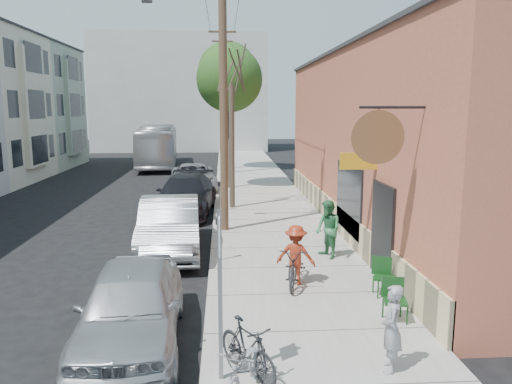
{
  "coord_description": "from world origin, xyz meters",
  "views": [
    {
      "loc": [
        2.42,
        -13.14,
        4.48
      ],
      "look_at": [
        3.59,
        4.51,
        1.5
      ],
      "focal_mm": 35.0,
      "sensor_mm": 36.0,
      "label": 1
    }
  ],
  "objects": [
    {
      "name": "ground",
      "position": [
        0.0,
        0.0,
        0.0
      ],
      "size": [
        120.0,
        120.0,
        0.0
      ],
      "primitive_type": "plane",
      "color": "black"
    },
    {
      "name": "sidewalk",
      "position": [
        4.25,
        11.0,
        0.07
      ],
      "size": [
        4.5,
        58.0,
        0.15
      ],
      "primitive_type": "cube",
      "color": "#9F9C94",
      "rests_on": "ground"
    },
    {
      "name": "cafe_building",
      "position": [
        8.99,
        4.99,
        3.3
      ],
      "size": [
        6.6,
        20.2,
        6.61
      ],
      "color": "#A8553E",
      "rests_on": "ground"
    },
    {
      "name": "end_cap_building",
      "position": [
        -2.0,
        42.0,
        6.0
      ],
      "size": [
        18.0,
        8.0,
        12.0
      ],
      "primitive_type": "cube",
      "color": "#B7B7B1",
      "rests_on": "ground"
    },
    {
      "name": "sign_post",
      "position": [
        2.35,
        -5.64,
        1.83
      ],
      "size": [
        0.07,
        0.45,
        2.8
      ],
      "color": "slate",
      "rests_on": "sidewalk"
    },
    {
      "name": "parking_meter_near",
      "position": [
        2.25,
        0.75,
        0.98
      ],
      "size": [
        0.14,
        0.14,
        1.24
      ],
      "color": "slate",
      "rests_on": "sidewalk"
    },
    {
      "name": "parking_meter_far",
      "position": [
        2.25,
        7.81,
        0.98
      ],
      "size": [
        0.14,
        0.14,
        1.24
      ],
      "color": "slate",
      "rests_on": "sidewalk"
    },
    {
      "name": "utility_pole_near",
      "position": [
        2.39,
        4.45,
        5.41
      ],
      "size": [
        3.57,
        0.28,
        10.0
      ],
      "color": "#503A28",
      "rests_on": "sidewalk"
    },
    {
      "name": "utility_pole_far",
      "position": [
        2.45,
        20.38,
        5.34
      ],
      "size": [
        1.8,
        0.28,
        10.0
      ],
      "color": "#503A28",
      "rests_on": "sidewalk"
    },
    {
      "name": "tree_bare",
      "position": [
        2.8,
        8.57,
        2.82
      ],
      "size": [
        0.24,
        0.24,
        5.33
      ],
      "color": "#44392C",
      "rests_on": "sidewalk"
    },
    {
      "name": "tree_leafy_mid",
      "position": [
        2.8,
        14.27,
        6.01
      ],
      "size": [
        3.55,
        3.55,
        7.66
      ],
      "color": "#44392C",
      "rests_on": "sidewalk"
    },
    {
      "name": "tree_leafy_far",
      "position": [
        2.8,
        23.06,
        7.01
      ],
      "size": [
        4.2,
        4.2,
        8.98
      ],
      "color": "#44392C",
      "rests_on": "sidewalk"
    },
    {
      "name": "patio_chair_a",
      "position": [
        6.13,
        -2.25,
        0.59
      ],
      "size": [
        0.66,
        0.66,
        0.88
      ],
      "primitive_type": null,
      "rotation": [
        0.0,
        0.0,
        -0.42
      ],
      "color": "#0F3613",
      "rests_on": "sidewalk"
    },
    {
      "name": "patio_chair_b",
      "position": [
        5.91,
        -3.66,
        0.59
      ],
      "size": [
        0.59,
        0.59,
        0.88
      ],
      "primitive_type": null,
      "rotation": [
        0.0,
        0.0,
        -0.21
      ],
      "color": "#0F3613",
      "rests_on": "sidewalk"
    },
    {
      "name": "patron_grey",
      "position": [
        5.17,
        -5.56,
        0.89
      ],
      "size": [
        0.49,
        0.62,
        1.48
      ],
      "primitive_type": "imported",
      "rotation": [
        0.0,
        0.0,
        -1.85
      ],
      "color": "gray",
      "rests_on": "sidewalk"
    },
    {
      "name": "patron_green",
      "position": [
        5.45,
        0.81,
        1.0
      ],
      "size": [
        0.91,
        1.01,
        1.7
      ],
      "primitive_type": "imported",
      "rotation": [
        0.0,
        0.0,
        -1.19
      ],
      "color": "#2E7445",
      "rests_on": "sidewalk"
    },
    {
      "name": "cyclist",
      "position": [
        4.19,
        -1.35,
        0.9
      ],
      "size": [
        1.1,
        0.83,
        1.5
      ],
      "primitive_type": "imported",
      "rotation": [
        0.0,
        0.0,
        2.83
      ],
      "color": "maroon",
      "rests_on": "sidewalk"
    },
    {
      "name": "cyclist_bike",
      "position": [
        4.19,
        -1.35,
        0.65
      ],
      "size": [
        1.12,
        2.01,
        1.0
      ],
      "primitive_type": "imported",
      "rotation": [
        0.0,
        0.0,
        -0.25
      ],
      "color": "black",
      "rests_on": "sidewalk"
    },
    {
      "name": "parked_bike_a",
      "position": [
        2.78,
        -5.55,
        0.61
      ],
      "size": [
        1.19,
        1.53,
        0.92
      ],
      "primitive_type": "imported",
      "rotation": [
        0.0,
        0.0,
        0.56
      ],
      "color": "black",
      "rests_on": "sidewalk"
    },
    {
      "name": "parked_bike_b",
      "position": [
        2.74,
        -6.16,
        0.58
      ],
      "size": [
        1.2,
        1.73,
        0.86
      ],
      "primitive_type": "imported",
      "rotation": [
        0.0,
        0.0,
        -0.43
      ],
      "color": "gray",
      "rests_on": "sidewalk"
    },
    {
      "name": "car_0",
      "position": [
        0.66,
        -4.08,
        0.79
      ],
      "size": [
        2.08,
        4.7,
        1.57
      ],
      "primitive_type": "imported",
      "rotation": [
        0.0,
        0.0,
        0.05
      ],
      "color": "#A2A3A9",
      "rests_on": "ground"
    },
    {
      "name": "car_1",
      "position": [
        0.73,
        2.15,
        0.85
      ],
      "size": [
        2.14,
        5.28,
        1.7
      ],
      "primitive_type": "imported",
      "rotation": [
        0.0,
        0.0,
        0.07
      ],
      "color": "#929599",
      "rests_on": "ground"
    },
    {
      "name": "car_2",
      "position": [
        0.8,
        8.04,
        0.81
      ],
      "size": [
        2.7,
        5.76,
        1.63
      ],
      "primitive_type": "imported",
      "rotation": [
        0.0,
        0.0,
        -0.08
      ],
      "color": "black",
      "rests_on": "ground"
    },
    {
      "name": "car_3",
      "position": [
        0.77,
        13.98,
        0.73
      ],
      "size": [
        2.82,
        5.44,
        1.46
      ],
      "primitive_type": "imported",
      "rotation": [
        0.0,
        0.0,
        0.07
      ],
      "color": "#A3A2AA",
      "rests_on": "ground"
    },
    {
      "name": "bus",
      "position": [
        -2.66,
        26.11,
        1.59
      ],
      "size": [
        3.56,
        11.62,
        3.19
      ],
      "primitive_type": "imported",
      "rotation": [
        0.0,
        0.0,
        0.08
      ],
      "color": "silver",
      "rests_on": "ground"
    }
  ]
}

